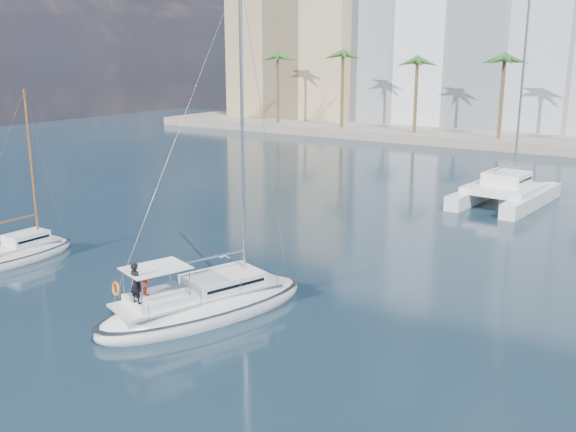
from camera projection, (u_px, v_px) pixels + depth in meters
The scene contains 10 objects.
ground at pixel (282, 298), 31.07m from camera, with size 160.00×160.00×0.00m, color black.
quay at pixel (553, 143), 80.29m from camera, with size 120.00×14.00×1.20m, color gray.
building_modern at pixel (493, 36), 93.09m from camera, with size 42.00×16.00×28.00m, color white.
building_tan_left at pixel (304, 56), 106.58m from camera, with size 22.00×14.00×22.00m, color tan.
palm_left at pixel (306, 62), 92.78m from camera, with size 3.60×3.60×12.30m.
palm_centre at pixel (554, 64), 74.66m from camera, with size 3.60×3.60×12.30m.
main_sloop at pixel (205, 305), 28.93m from camera, with size 6.58×11.03×15.61m.
small_sloop at pixel (18, 254), 36.63m from camera, with size 2.36×7.13×10.19m.
catamaran at pixel (505, 190), 50.42m from camera, with size 6.32×11.24×15.91m.
seagull at pixel (223, 256), 34.48m from camera, with size 1.07×0.46×0.20m.
Camera 1 is at (16.26, -24.16, 11.55)m, focal length 40.00 mm.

